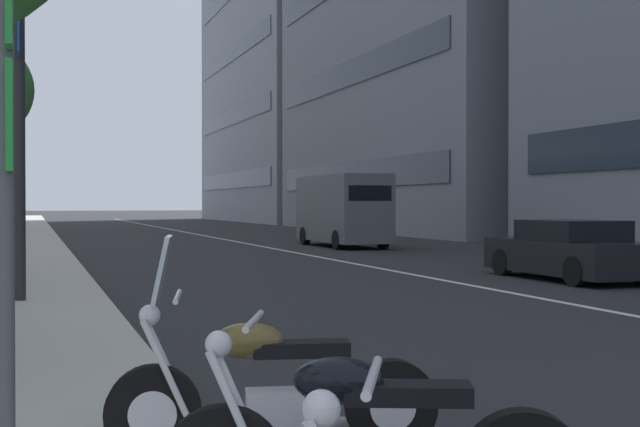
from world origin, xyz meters
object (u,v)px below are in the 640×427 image
object	(u,v)px
parking_sign_by_curb	(8,187)
delivery_van_ahead	(342,209)
motorcycle_under_tarp	(267,391)
car_lead_in_lane	(569,251)

from	to	relation	value
parking_sign_by_curb	delivery_van_ahead	bearing A→B (deg)	-23.22
motorcycle_under_tarp	delivery_van_ahead	size ratio (longest dim) A/B	0.38
car_lead_in_lane	delivery_van_ahead	xyz separation A→B (m)	(14.70, -0.22, 0.85)
delivery_van_ahead	parking_sign_by_curb	distance (m)	29.19
delivery_van_ahead	car_lead_in_lane	bearing A→B (deg)	179.54
car_lead_in_lane	motorcycle_under_tarp	bearing A→B (deg)	136.76
parking_sign_by_curb	motorcycle_under_tarp	bearing A→B (deg)	-37.96
delivery_van_ahead	motorcycle_under_tarp	bearing A→B (deg)	158.55
motorcycle_under_tarp	parking_sign_by_curb	size ratio (longest dim) A/B	0.86
car_lead_in_lane	delivery_van_ahead	bearing A→B (deg)	-0.23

